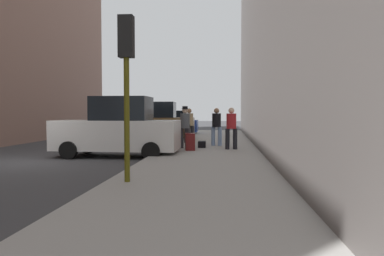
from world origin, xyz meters
name	(u,v)px	position (x,y,z in m)	size (l,w,h in m)	color
ground_plane	(24,163)	(0.00, 0.00, 0.00)	(120.00, 120.00, 0.00)	#38383A
sidewalk	(205,162)	(6.00, 0.00, 0.07)	(4.00, 40.00, 0.15)	gray
parked_white_van	(118,129)	(2.65, 1.88, 1.03)	(4.63, 2.12, 2.25)	silver
parked_bronze_suv	(154,124)	(2.65, 9.04, 1.03)	(4.65, 2.16, 2.25)	brown
parked_blue_sedan	(169,124)	(2.65, 14.96, 0.85)	(4.21, 2.09, 1.79)	navy
fire_hydrant	(170,141)	(4.45, 3.08, 0.50)	(0.42, 0.22, 0.70)	red
traffic_light	(126,62)	(4.50, -3.84, 2.76)	(0.32, 0.32, 3.60)	#514C0F
pedestrian_with_beanie	(185,125)	(4.96, 3.85, 1.14)	(0.53, 0.47, 1.78)	#333338
pedestrian_in_red_jacket	(231,126)	(6.90, 3.56, 1.10)	(0.52, 0.46, 1.71)	black
pedestrian_in_jeans	(217,125)	(6.26, 5.21, 1.10)	(0.53, 0.49, 1.71)	#728CB2
pedestrian_in_tan_coat	(189,124)	(4.88, 6.60, 1.10)	(0.52, 0.44, 1.71)	black
rolling_suitcase	(190,142)	(5.24, 3.06, 0.49)	(0.46, 0.62, 1.04)	#591414
duffel_bag	(202,144)	(5.66, 4.22, 0.29)	(0.32, 0.44, 0.28)	black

